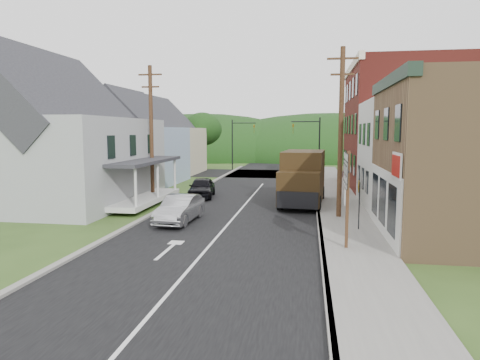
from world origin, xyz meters
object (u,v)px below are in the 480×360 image
at_px(silver_sedan, 180,209).
at_px(route_sign_cluster, 346,186).
at_px(dark_sedan, 202,188).
at_px(warning_sign, 359,197).
at_px(delivery_van, 303,178).

xyz_separation_m(silver_sedan, route_sign_cluster, (7.95, -4.06, 1.91)).
height_order(dark_sedan, warning_sign, warning_sign).
distance_m(dark_sedan, route_sign_cluster, 15.31).
relative_size(silver_sedan, delivery_van, 0.67).
distance_m(delivery_van, route_sign_cluster, 10.55).
height_order(silver_sedan, delivery_van, delivery_van).
xyz_separation_m(dark_sedan, delivery_van, (7.09, -1.97, 1.03)).
bearing_deg(warning_sign, delivery_van, 121.55).
bearing_deg(delivery_van, route_sign_cluster, -75.58).
relative_size(delivery_van, route_sign_cluster, 1.66).
distance_m(dark_sedan, warning_sign, 13.32).
relative_size(route_sign_cluster, warning_sign, 1.62).
height_order(silver_sedan, dark_sedan, dark_sedan).
bearing_deg(warning_sign, silver_sedan, -174.15).
bearing_deg(silver_sedan, delivery_van, 47.97).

